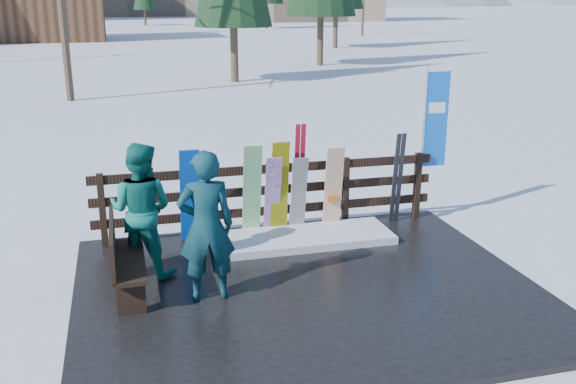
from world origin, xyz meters
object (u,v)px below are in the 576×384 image
object	(u,v)px
snowboard_0	(190,196)
person_back	(141,210)
snowboard_3	(272,196)
bench	(122,257)
snowboard_5	(333,189)
snowboard_4	(298,195)
rental_flag	(433,125)
snowboard_1	(252,191)
snowboard_2	(280,189)
person_front	(206,226)

from	to	relation	value
snowboard_0	person_back	world-z (taller)	person_back
snowboard_0	snowboard_3	distance (m)	1.30
bench	snowboard_5	distance (m)	3.70
snowboard_4	snowboard_5	distance (m)	0.59
snowboard_3	snowboard_4	distance (m)	0.43
snowboard_0	snowboard_3	size ratio (longest dim) A/B	1.15
bench	rental_flag	size ratio (longest dim) A/B	0.58
snowboard_1	snowboard_3	size ratio (longest dim) A/B	1.14
snowboard_5	rental_flag	size ratio (longest dim) A/B	0.54
snowboard_1	snowboard_3	world-z (taller)	snowboard_1
snowboard_2	rental_flag	size ratio (longest dim) A/B	0.60
rental_flag	person_front	distance (m)	4.76
snowboard_0	snowboard_1	world-z (taller)	same
snowboard_4	snowboard_1	bearing A→B (deg)	-180.00
snowboard_3	rental_flag	bearing A→B (deg)	5.41
snowboard_4	snowboard_5	size ratio (longest dim) A/B	0.92
snowboard_1	rental_flag	size ratio (longest dim) A/B	0.60
snowboard_3	snowboard_5	bearing A→B (deg)	0.00
bench	snowboard_0	size ratio (longest dim) A/B	0.95
snowboard_0	snowboard_1	xyz separation A→B (m)	(0.96, -0.00, 0.00)
snowboard_0	bench	bearing A→B (deg)	-123.72
snowboard_2	person_back	bearing A→B (deg)	-155.61
snowboard_0	snowboard_4	distance (m)	1.72
rental_flag	person_front	xyz separation A→B (m)	(-4.16, -2.22, -0.64)
snowboard_5	person_back	world-z (taller)	person_back
snowboard_0	snowboard_5	world-z (taller)	snowboard_0
rental_flag	person_front	world-z (taller)	rental_flag
snowboard_5	snowboard_4	bearing A→B (deg)	180.00
snowboard_5	person_back	distance (m)	3.22
snowboard_0	person_front	bearing A→B (deg)	-90.38
bench	rental_flag	world-z (taller)	rental_flag
rental_flag	person_back	bearing A→B (deg)	-165.65
snowboard_1	person_front	distance (m)	2.19
snowboard_0	person_back	xyz separation A→B (m)	(-0.76, -0.98, 0.16)
bench	snowboard_3	distance (m)	2.82
bench	rental_flag	bearing A→B (deg)	19.46
snowboard_4	rental_flag	size ratio (longest dim) A/B	0.50
snowboard_2	bench	bearing A→B (deg)	-147.51
snowboard_3	person_back	size ratio (longest dim) A/B	0.74
snowboard_4	snowboard_2	bearing A→B (deg)	180.00
snowboard_0	snowboard_4	bearing A→B (deg)	0.00
snowboard_0	rental_flag	xyz separation A→B (m)	(4.14, 0.27, 0.84)
snowboard_5	person_front	bearing A→B (deg)	-139.88
snowboard_2	snowboard_3	bearing A→B (deg)	180.00
bench	snowboard_2	xyz separation A→B (m)	(2.46, 1.56, 0.26)
snowboard_3	rental_flag	size ratio (longest dim) A/B	0.53
bench	snowboard_0	distance (m)	1.90
rental_flag	person_back	xyz separation A→B (m)	(-4.90, -1.25, -0.68)
snowboard_3	bench	bearing A→B (deg)	-146.22
snowboard_2	snowboard_4	world-z (taller)	snowboard_2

